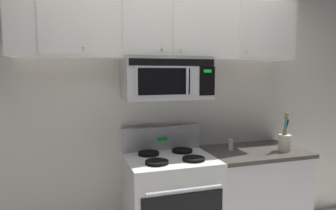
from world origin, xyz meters
TOP-DOWN VIEW (x-y plane):
  - back_wall at (0.00, 0.79)m, footprint 5.20×0.10m
  - stove_range at (0.00, 0.42)m, footprint 0.76×0.69m
  - over_range_microwave at (-0.00, 0.54)m, footprint 0.76×0.43m
  - upper_cabinets at (-0.00, 0.57)m, footprint 2.50×0.36m
  - counter_segment at (0.84, 0.43)m, footprint 0.93×0.65m
  - utensil_crock_cream at (1.09, 0.30)m, footprint 0.11×0.11m
  - salt_shaker at (0.62, 0.48)m, footprint 0.04×0.04m

SIDE VIEW (x-z plane):
  - counter_segment at x=0.84m, z-range 0.00..0.90m
  - stove_range at x=0.00m, z-range -0.09..1.03m
  - salt_shaker at x=0.62m, z-range 0.90..1.00m
  - utensil_crock_cream at x=1.09m, z-range 0.81..1.18m
  - back_wall at x=0.00m, z-range 0.00..2.70m
  - over_range_microwave at x=0.00m, z-range 1.40..1.75m
  - upper_cabinets at x=0.00m, z-range 1.75..2.30m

